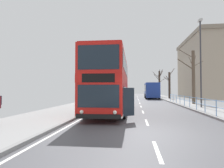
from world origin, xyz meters
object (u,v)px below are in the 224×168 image
(background_building_00, at_px, (209,68))
(bare_tree_far_00, at_px, (159,83))
(bare_tree_far_02, at_px, (193,76))
(street_lamp_far_side, at_px, (201,56))
(bare_tree_far_01, at_px, (169,85))
(double_decker_bus_main, at_px, (111,84))
(background_bus_far_lane, at_px, (151,90))

(background_building_00, bearing_deg, bare_tree_far_00, 157.23)
(bare_tree_far_00, xyz_separation_m, bare_tree_far_02, (1.06, -22.15, 0.02))
(street_lamp_far_side, distance_m, bare_tree_far_01, 17.79)
(bare_tree_far_00, bearing_deg, double_decker_bus_main, -104.40)
(double_decker_bus_main, relative_size, bare_tree_far_02, 1.69)
(double_decker_bus_main, distance_m, bare_tree_far_02, 12.10)
(background_building_00, bearing_deg, bare_tree_far_02, -115.42)
(double_decker_bus_main, xyz_separation_m, bare_tree_far_02, (8.85, 8.18, 1.16))
(background_bus_far_lane, distance_m, background_building_00, 13.31)
(street_lamp_far_side, bearing_deg, bare_tree_far_02, 81.73)
(background_bus_far_lane, relative_size, bare_tree_far_02, 1.43)
(background_bus_far_lane, relative_size, bare_tree_far_00, 1.52)
(double_decker_bus_main, height_order, street_lamp_far_side, street_lamp_far_side)
(street_lamp_far_side, bearing_deg, double_decker_bus_main, -156.49)
(background_building_00, bearing_deg, street_lamp_far_side, -112.20)
(bare_tree_far_02, relative_size, background_building_00, 0.38)
(street_lamp_far_side, height_order, bare_tree_far_01, street_lamp_far_side)
(background_building_00, bearing_deg, double_decker_bus_main, -123.59)
(bare_tree_far_01, height_order, bare_tree_far_02, bare_tree_far_02)
(double_decker_bus_main, relative_size, background_bus_far_lane, 1.18)
(background_building_00, bearing_deg, background_bus_far_lane, -167.14)
(double_decker_bus_main, bearing_deg, street_lamp_far_side, 23.51)
(background_bus_far_lane, bearing_deg, background_building_00, 12.86)
(street_lamp_far_side, distance_m, background_building_00, 24.57)
(bare_tree_far_00, relative_size, background_building_00, 0.36)
(bare_tree_far_00, height_order, bare_tree_far_01, bare_tree_far_00)
(street_lamp_far_side, xyz_separation_m, bare_tree_far_00, (-0.39, 26.77, -1.53))
(street_lamp_far_side, bearing_deg, bare_tree_far_00, 90.84)
(background_bus_far_lane, xyz_separation_m, bare_tree_far_00, (2.48, 6.83, 1.75))
(bare_tree_far_02, bearing_deg, background_building_00, 64.58)
(background_bus_far_lane, height_order, bare_tree_far_02, bare_tree_far_02)
(bare_tree_far_01, relative_size, background_building_00, 0.32)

